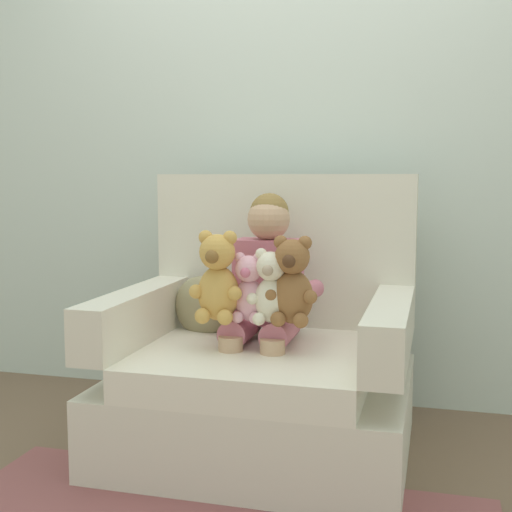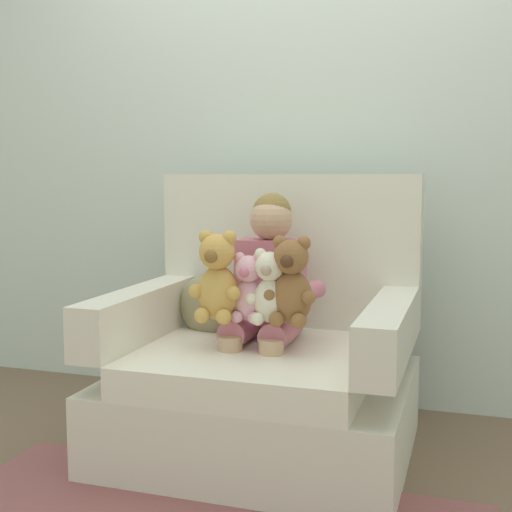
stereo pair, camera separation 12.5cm
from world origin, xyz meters
TOP-DOWN VIEW (x-y plane):
  - ground_plane at (0.00, 0.00)m, footprint 8.00×8.00m
  - back_wall at (0.00, 0.75)m, footprint 6.00×0.10m
  - armchair at (0.00, 0.06)m, footprint 1.12×0.95m
  - seated_child at (-0.01, 0.08)m, footprint 0.45×0.39m
  - plush_cream at (0.06, -0.10)m, footprint 0.16×0.13m
  - plush_brown at (0.14, -0.10)m, footprint 0.19×0.16m
  - plush_honey at (-0.13, -0.12)m, footprint 0.20×0.16m
  - plush_pink at (-0.02, -0.09)m, footprint 0.15×0.12m
  - throw_pillow at (-0.30, 0.18)m, footprint 0.28×0.18m

SIDE VIEW (x-z plane):
  - ground_plane at x=0.00m, z-range 0.00..0.00m
  - armchair at x=0.00m, z-range -0.22..0.87m
  - throw_pillow at x=-0.30m, z-range 0.40..0.66m
  - seated_child at x=-0.01m, z-range 0.23..1.05m
  - plush_pink at x=-0.02m, z-range 0.53..0.79m
  - plush_cream at x=0.06m, z-range 0.53..0.81m
  - plush_brown at x=0.14m, z-range 0.53..0.85m
  - plush_honey at x=-0.13m, z-range 0.53..0.87m
  - back_wall at x=0.00m, z-range 0.00..2.60m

